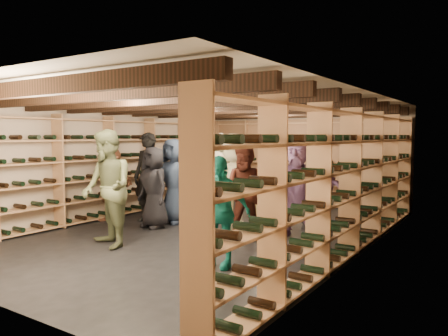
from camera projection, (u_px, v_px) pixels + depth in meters
ground at (208, 232)px, 7.92m from camera, size 8.00×8.00×0.00m
walls at (208, 166)px, 7.83m from camera, size 5.52×8.02×2.40m
ceiling at (208, 99)px, 7.75m from camera, size 5.50×8.00×0.01m
ceiling_joists at (208, 106)px, 7.76m from camera, size 5.40×7.12×0.18m
wine_rack_left at (110, 167)px, 9.26m from camera, size 0.32×7.50×2.15m
wine_rack_right at (350, 181)px, 6.43m from camera, size 0.32×7.50×2.15m
wine_rack_back at (296, 162)px, 11.03m from camera, size 4.70×0.30×2.15m
crate_stack_left at (210, 200)px, 9.47m from camera, size 0.52×0.36×0.68m
crate_stack_right at (260, 209)px, 9.34m from camera, size 0.59×0.51×0.34m
crate_loose at (311, 210)px, 9.71m from camera, size 0.56×0.43×0.17m
person_0 at (154, 187)px, 8.23m from camera, size 0.84×0.64×1.54m
person_1 at (148, 177)px, 8.78m from camera, size 0.70×0.50×1.81m
person_2 at (107, 189)px, 6.76m from camera, size 1.10×0.99×1.85m
person_3 at (233, 184)px, 7.79m from camera, size 1.26×0.88×1.77m
person_4 at (219, 212)px, 5.76m from camera, size 0.93×0.55×1.48m
person_5 at (111, 184)px, 8.80m from camera, size 1.42×0.48×1.52m
person_6 at (174, 181)px, 8.66m from camera, size 0.87×0.61×1.68m
person_7 at (221, 179)px, 8.51m from camera, size 0.73×0.55×1.80m
person_8 at (246, 193)px, 7.20m from camera, size 0.90×0.78×1.61m
person_9 at (200, 180)px, 8.86m from camera, size 1.26×1.02×1.70m
person_10 at (211, 178)px, 9.37m from camera, size 1.06×0.73×1.67m
person_11 at (297, 187)px, 7.42m from camera, size 1.68×0.76×1.75m
person_12 at (315, 188)px, 8.11m from camera, size 0.77×0.50×1.55m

